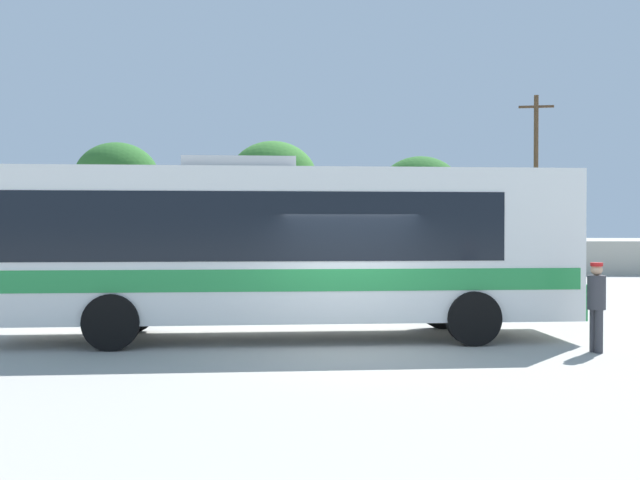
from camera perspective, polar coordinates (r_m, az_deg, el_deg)
name	(u,v)px	position (r m, az deg, el deg)	size (l,w,h in m)	color
ground_plane	(347,300)	(23.52, 2.05, -4.56)	(300.00, 300.00, 0.00)	#A3A099
perimeter_wall	(344,258)	(35.87, 1.85, -1.38)	(80.00, 0.30, 1.62)	#B2AD9E
coach_bus_white_green	(276,243)	(15.15, -3.34, -0.23)	(11.83, 3.81, 3.63)	white
attendant_by_bus_door	(596,301)	(14.37, 20.30, -4.40)	(0.41, 0.41, 1.62)	#38383D
parked_car_leftmost_red	(26,263)	(33.85, -21.47, -1.65)	(4.16, 2.01, 1.44)	red
parked_car_second_grey	(155,262)	(32.37, -12.42, -1.68)	(4.56, 2.03, 1.49)	slate
parked_car_third_white	(319,262)	(31.92, -0.06, -1.70)	(4.49, 2.06, 1.48)	silver
parked_car_rightmost_grey	(453,263)	(32.52, 10.08, -1.71)	(4.14, 2.07, 1.44)	slate
utility_pole_near	(536,180)	(41.04, 16.12, 4.44)	(1.80, 0.33, 9.22)	#4C3823
roadside_tree_left	(117,178)	(42.73, -15.19, 4.57)	(4.57, 4.57, 6.96)	brown
roadside_tree_midleft	(273,179)	(38.68, -3.61, 4.65)	(4.55, 4.55, 6.72)	brown
roadside_tree_midright	(420,193)	(42.32, 7.62, 3.60)	(4.75, 4.75, 6.26)	brown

